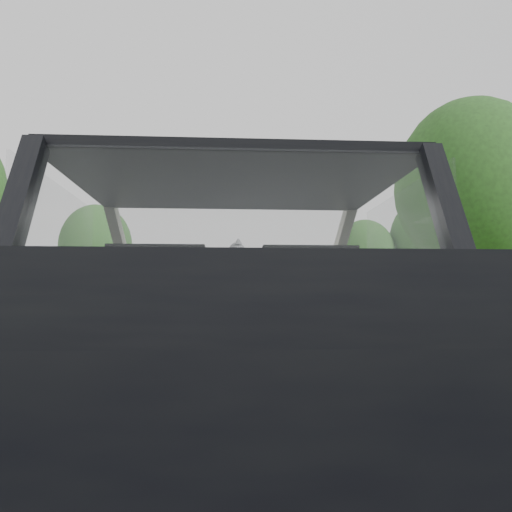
{
  "coord_description": "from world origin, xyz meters",
  "views": [
    {
      "loc": [
        -0.05,
        -2.98,
        0.79
      ],
      "look_at": [
        0.18,
        0.56,
        1.13
      ],
      "focal_mm": 35.0,
      "sensor_mm": 36.0,
      "label": 1
    }
  ],
  "objects": [
    {
      "name": "tree_3",
      "position": [
        14.07,
        30.54,
        3.99
      ],
      "size": [
        5.41,
        5.41,
        7.99
      ],
      "primitive_type": null,
      "rotation": [
        0.0,
        0.0,
        -0.03
      ],
      "color": "#25431E",
      "rests_on": "ground"
    },
    {
      "name": "dashboard",
      "position": [
        0.0,
        0.62,
        0.85
      ],
      "size": [
        1.58,
        0.45,
        0.3
      ],
      "primitive_type": "cube",
      "color": "black",
      "rests_on": "subject_car"
    },
    {
      "name": "tree_1",
      "position": [
        11.31,
        19.92,
        4.79
      ],
      "size": [
        7.42,
        7.42,
        9.57
      ],
      "primitive_type": null,
      "rotation": [
        0.0,
        0.0,
        0.2
      ],
      "color": "#25431E",
      "rests_on": "ground"
    },
    {
      "name": "steering_wheel",
      "position": [
        -0.4,
        0.33,
        0.92
      ],
      "size": [
        0.36,
        0.36,
        0.04
      ],
      "primitive_type": "torus",
      "color": "black",
      "rests_on": "dashboard"
    },
    {
      "name": "utility_pole",
      "position": [
        8.27,
        16.04,
        3.71
      ],
      "size": [
        0.26,
        0.26,
        7.42
      ],
      "primitive_type": "cylinder",
      "rotation": [
        0.0,
        0.0,
        0.09
      ],
      "color": "#523723",
      "rests_on": "ground"
    },
    {
      "name": "highway_sign",
      "position": [
        6.43,
        18.52,
        1.3
      ],
      "size": [
        0.41,
        1.03,
        2.6
      ],
      "primitive_type": "cube",
      "rotation": [
        0.0,
        0.0,
        -0.3
      ],
      "color": "#0E4316",
      "rests_on": "ground"
    },
    {
      "name": "other_car",
      "position": [
        0.85,
        22.06,
        0.75
      ],
      "size": [
        2.52,
        4.81,
        1.51
      ],
      "primitive_type": "imported",
      "rotation": [
        0.0,
        0.0,
        0.16
      ],
      "color": "#A8A9AD",
      "rests_on": "ground"
    },
    {
      "name": "tree_0",
      "position": [
        7.66,
        11.87,
        3.5
      ],
      "size": [
        5.87,
        5.87,
        7.0
      ],
      "primitive_type": null,
      "rotation": [
        0.0,
        0.0,
        -0.33
      ],
      "color": "#25431E",
      "rests_on": "ground"
    },
    {
      "name": "subject_car",
      "position": [
        0.0,
        0.0,
        0.72
      ],
      "size": [
        1.8,
        4.0,
        1.45
      ],
      "primitive_type": "cube",
      "color": "black",
      "rests_on": "ground"
    },
    {
      "name": "cat",
      "position": [
        0.31,
        0.65,
        1.09
      ],
      "size": [
        0.62,
        0.3,
        0.27
      ],
      "primitive_type": "ellipsoid",
      "rotation": [
        0.0,
        0.0,
        -0.2
      ],
      "color": "gray",
      "rests_on": "dashboard"
    },
    {
      "name": "driver_seat",
      "position": [
        -0.4,
        -0.29,
        0.88
      ],
      "size": [
        0.5,
        0.72,
        0.42
      ],
      "primitive_type": "cube",
      "color": "black",
      "rests_on": "subject_car"
    },
    {
      "name": "tree_2",
      "position": [
        9.63,
        30.81,
        3.2
      ],
      "size": [
        5.4,
        5.4,
        6.4
      ],
      "primitive_type": null,
      "rotation": [
        0.0,
        0.0,
        0.34
      ],
      "color": "#25431E",
      "rests_on": "ground"
    },
    {
      "name": "guardrail",
      "position": [
        4.3,
        10.0,
        0.58
      ],
      "size": [
        0.05,
        90.0,
        0.32
      ],
      "primitive_type": "cube",
      "color": "#8F96A3",
      "rests_on": "ground"
    },
    {
      "name": "passenger_seat",
      "position": [
        0.4,
        -0.29,
        0.88
      ],
      "size": [
        0.5,
        0.72,
        0.42
      ],
      "primitive_type": "cube",
      "color": "black",
      "rests_on": "subject_car"
    },
    {
      "name": "tree_6",
      "position": [
        -8.55,
        30.26,
        3.55
      ],
      "size": [
        5.31,
        5.31,
        7.1
      ],
      "primitive_type": null,
      "rotation": [
        0.0,
        0.0,
        0.14
      ],
      "color": "#25431E",
      "rests_on": "ground"
    },
    {
      "name": "ground",
      "position": [
        0.0,
        0.0,
        0.0
      ],
      "size": [
        140.0,
        140.0,
        0.0
      ],
      "primitive_type": "plane",
      "color": "#262528",
      "rests_on": "ground"
    }
  ]
}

